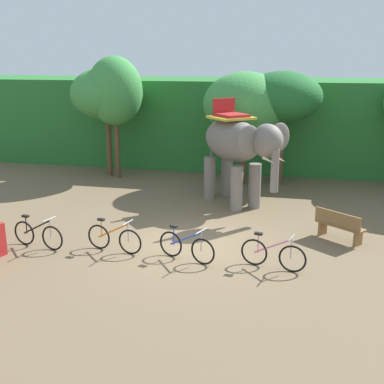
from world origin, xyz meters
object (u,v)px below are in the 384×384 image
Objects in this scene: bike_blue at (186,247)px; bike_pink at (273,254)px; tree_far_left at (282,97)px; bike_orange at (114,238)px; wooden_bench at (339,225)px; tree_center_left at (115,92)px; tree_center_right at (245,104)px; bike_black at (38,234)px; elephant at (238,145)px; tree_center at (107,94)px.

bike_blue is 2.25m from bike_pink.
tree_far_left is 10.06m from bike_orange.
tree_far_left reaches higher than wooden_bench.
bike_orange is 6.49m from wooden_bench.
wooden_bench is at bearing -33.27° from tree_center_left.
tree_center_right is at bearing 87.07° from bike_blue.
wooden_bench is (8.28, 2.45, 0.09)m from bike_black.
bike_blue is at bearing -148.90° from wooden_bench.
tree_center_right is 0.99× the size of tree_far_left.
bike_orange is (-2.52, -8.38, -2.98)m from tree_center_right.
tree_center_left is at bearing -178.82° from tree_center_right.
bike_black is at bearing -174.92° from bike_orange.
tree_center_right is 2.86× the size of bike_blue.
bike_black is (-4.87, -5.36, -1.82)m from elephant.
bike_pink is (0.34, -8.83, -3.25)m from tree_far_left.
wooden_bench is at bearing -59.81° from tree_center_right.
bike_blue is at bearing -58.51° from tree_center_left.
bike_orange is at bearing -67.32° from tree_center.
elephant reaches higher than bike_black.
bike_black is 6.53m from bike_pink.
tree_far_left is at bearing 0.14° from tree_center.
wooden_bench is at bearing -71.93° from tree_far_left.
tree_center_right is at bearing 101.97° from bike_pink.
bike_black is at bearing -132.29° from elephant.
tree_center reaches higher than bike_orange.
bike_blue is at bearing 0.48° from bike_black.
tree_center_left is 11.74m from bike_pink.
tree_center_left is at bearing -34.52° from tree_center.
tree_far_left is 9.58m from bike_blue.
tree_center is 1.03× the size of tree_far_left.
tree_center is at bearing 151.11° from elephant.
tree_center_left is at bearing 146.73° from wooden_bench.
bike_black is at bearing -84.07° from tree_center_left.
tree_center_right is 2.78× the size of bike_pink.
tree_center_left is 7.09m from tree_far_left.
bike_black and bike_blue have the same top height.
elephant is 2.24× the size of bike_black.
bike_orange is (2.20, 0.20, 0.00)m from bike_black.
bike_black is 2.21m from bike_orange.
bike_orange is at bearing -114.81° from tree_far_left.
elephant is at bearing -87.24° from tree_center_right.
tree_center_right is at bearing -2.33° from tree_center.
bike_black reaches higher than wooden_bench.
tree_center is 10.97m from bike_blue.
tree_center is 2.85× the size of bike_orange.
tree_center is 9.91m from bike_orange.
tree_center is at bearing 177.67° from tree_center_right.
bike_orange is (-2.68, -5.16, -1.82)m from elephant.
bike_orange is 2.09m from bike_blue.
bike_black is (-4.72, -8.57, -2.98)m from tree_center_right.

